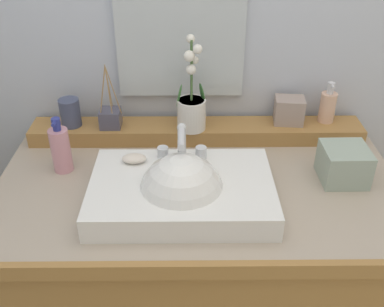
{
  "coord_description": "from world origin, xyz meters",
  "views": [
    {
      "loc": [
        -0.03,
        -1.08,
        1.65
      ],
      "look_at": [
        -0.02,
        -0.03,
        1.0
      ],
      "focal_mm": 41.95,
      "sensor_mm": 36.0,
      "label": 1
    }
  ],
  "objects": [
    {
      "name": "lotion_bottle",
      "position": [
        -0.41,
        0.07,
        0.96
      ],
      "size": [
        0.06,
        0.06,
        0.18
      ],
      "color": "#D28F9C",
      "rests_on": "vanity_cabinet"
    },
    {
      "name": "back_ledge",
      "position": [
        0.0,
        0.26,
        0.91
      ],
      "size": [
        1.12,
        0.12,
        0.05
      ],
      "primitive_type": "cube",
      "color": "#A3753D",
      "rests_on": "vanity_cabinet"
    },
    {
      "name": "tumbler_cup",
      "position": [
        -0.42,
        0.26,
        0.98
      ],
      "size": [
        0.07,
        0.07,
        0.09
      ],
      "primitive_type": "cylinder",
      "color": "#414965",
      "rests_on": "back_ledge"
    },
    {
      "name": "soap_bar",
      "position": [
        -0.18,
        -0.0,
        0.97
      ],
      "size": [
        0.07,
        0.04,
        0.02
      ],
      "primitive_type": "ellipsoid",
      "color": "beige",
      "rests_on": "sink_basin"
    },
    {
      "name": "vanity_cabinet",
      "position": [
        0.0,
        -0.0,
        0.44
      ],
      "size": [
        1.19,
        0.67,
        0.89
      ],
      "color": "#A3753D",
      "rests_on": "ground"
    },
    {
      "name": "reed_diffuser",
      "position": [
        -0.29,
        0.25,
        0.97
      ],
      "size": [
        0.08,
        0.07,
        0.22
      ],
      "color": "#4B4A5C",
      "rests_on": "back_ledge"
    },
    {
      "name": "tissue_box",
      "position": [
        0.42,
        0.01,
        0.94
      ],
      "size": [
        0.13,
        0.13,
        0.1
      ],
      "primitive_type": "cube",
      "rotation": [
        0.0,
        0.0,
        0.01
      ],
      "color": "#97A998",
      "rests_on": "vanity_cabinet"
    },
    {
      "name": "sink_basin",
      "position": [
        -0.05,
        -0.1,
        0.92
      ],
      "size": [
        0.5,
        0.33,
        0.26
      ],
      "color": "white",
      "rests_on": "vanity_cabinet"
    },
    {
      "name": "potted_plant",
      "position": [
        -0.02,
        0.23,
        1.02
      ],
      "size": [
        0.1,
        0.09,
        0.31
      ],
      "color": "silver",
      "rests_on": "back_ledge"
    },
    {
      "name": "trinket_box",
      "position": [
        0.31,
        0.27,
        0.98
      ],
      "size": [
        0.1,
        0.09,
        0.09
      ],
      "primitive_type": "cube",
      "rotation": [
        0.0,
        0.0,
        -0.1
      ],
      "color": "#A18D82",
      "rests_on": "back_ledge"
    },
    {
      "name": "mirror",
      "position": [
        -0.05,
        0.33,
        1.32
      ],
      "size": [
        0.41,
        0.02,
        0.6
      ],
      "primitive_type": "cube",
      "color": "silver"
    },
    {
      "name": "soap_dispenser",
      "position": [
        0.44,
        0.28,
        0.99
      ],
      "size": [
        0.05,
        0.06,
        0.14
      ],
      "color": "beige",
      "rests_on": "back_ledge"
    }
  ]
}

